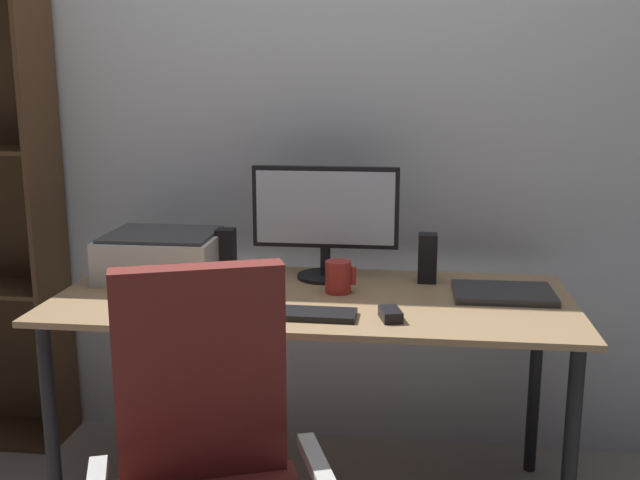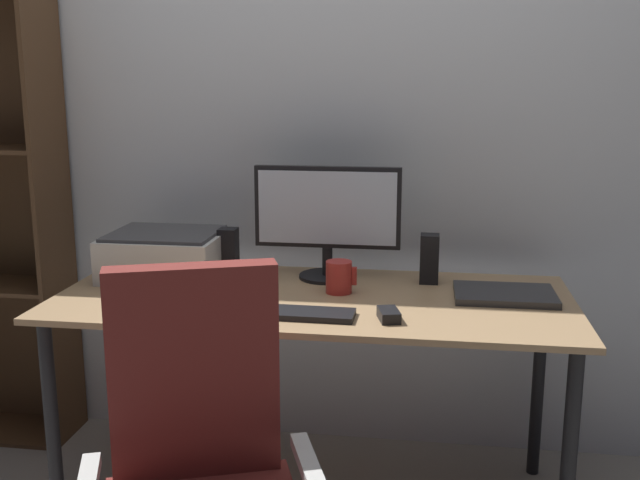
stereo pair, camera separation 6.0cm
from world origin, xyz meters
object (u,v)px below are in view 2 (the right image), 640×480
mouse (389,315)px  printer (166,254)px  coffee_mug (339,277)px  desk (313,319)px  speaker_right (429,259)px  monitor (327,215)px  speaker_left (228,252)px  keyboard (306,314)px  laptop (505,294)px

mouse → printer: (-0.82, 0.38, 0.06)m
coffee_mug → printer: bearing=169.5°
desk → speaker_right: bearing=30.2°
monitor → printer: size_ratio=1.28×
printer → coffee_mug: bearing=-10.5°
speaker_left → keyboard: bearing=-50.9°
desk → printer: printer is taller
speaker_left → printer: bearing=-167.0°
monitor → mouse: (0.24, -0.44, -0.21)m
mouse → speaker_right: 0.45m
speaker_left → printer: speaker_left is taller
monitor → speaker_right: 0.38m
monitor → mouse: 0.54m
mouse → monitor: bearing=104.8°
monitor → coffee_mug: (0.06, -0.18, -0.17)m
mouse → coffee_mug: (-0.18, 0.26, 0.04)m
keyboard → printer: 0.69m
desk → speaker_left: speaker_left is taller
speaker_left → laptop: bearing=-8.8°
laptop → speaker_left: (-0.96, 0.15, 0.07)m
mouse → laptop: size_ratio=0.30×
monitor → keyboard: bearing=-90.5°
desk → keyboard: keyboard is taller
speaker_left → speaker_right: (0.71, 0.00, 0.00)m
coffee_mug → keyboard: bearing=-104.2°
speaker_left → monitor: bearing=1.3°
coffee_mug → laptop: 0.54m
laptop → speaker_right: size_ratio=1.88×
monitor → speaker_right: (0.36, -0.01, -0.14)m
laptop → monitor: bearing=165.1°
monitor → coffee_mug: monitor is taller
keyboard → coffee_mug: size_ratio=2.72×
monitor → speaker_left: bearing=-178.7°
mouse → printer: bearing=140.8°
speaker_right → printer: bearing=-176.9°
monitor → speaker_left: 0.38m
speaker_right → speaker_left: bearing=180.0°
monitor → keyboard: 0.49m
coffee_mug → printer: 0.65m
desk → printer: size_ratio=4.18×
keyboard → speaker_left: speaker_left is taller
monitor → laptop: (0.60, -0.16, -0.22)m
monitor → printer: bearing=-174.2°
desk → laptop: bearing=6.3°
coffee_mug → laptop: (0.54, 0.02, -0.04)m
speaker_left → mouse: bearing=-35.7°
coffee_mug → laptop: coffee_mug is taller
keyboard → laptop: 0.67m
mouse → keyboard: bearing=166.8°
desk → coffee_mug: 0.16m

